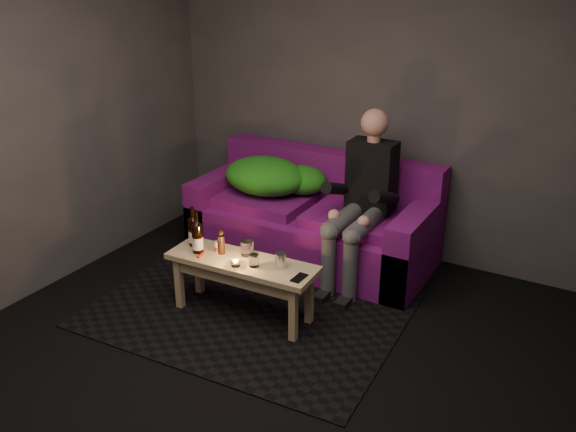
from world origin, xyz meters
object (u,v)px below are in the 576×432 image
coffee_table (242,270)px  steel_cup (281,261)px  beer_bottle_a (194,231)px  sofa (314,222)px  beer_bottle_b (197,237)px  person (363,196)px

coffee_table → steel_cup: bearing=7.7°
beer_bottle_a → coffee_table: bearing=-3.6°
sofa → beer_bottle_a: (-0.41, -1.06, 0.24)m
sofa → steel_cup: 1.10m
steel_cup → beer_bottle_b: bearing=-171.7°
beer_bottle_b → steel_cup: size_ratio=2.97×
person → coffee_table: bearing=-117.1°
person → beer_bottle_a: person is taller
sofa → person: person is taller
coffee_table → beer_bottle_a: (-0.42, 0.03, 0.18)m
person → steel_cup: person is taller
coffee_table → steel_cup: (0.29, 0.04, 0.13)m
person → beer_bottle_a: 1.28m
sofa → beer_bottle_b: bearing=-105.7°
sofa → coffee_table: 1.08m
person → coffee_table: size_ratio=1.22×
coffee_table → beer_bottle_b: size_ratio=3.51×
steel_cup → person: bearing=78.0°
sofa → beer_bottle_a: size_ratio=6.74×
steel_cup → coffee_table: bearing=-172.3°
beer_bottle_a → beer_bottle_b: 0.12m
sofa → beer_bottle_a: sofa is taller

